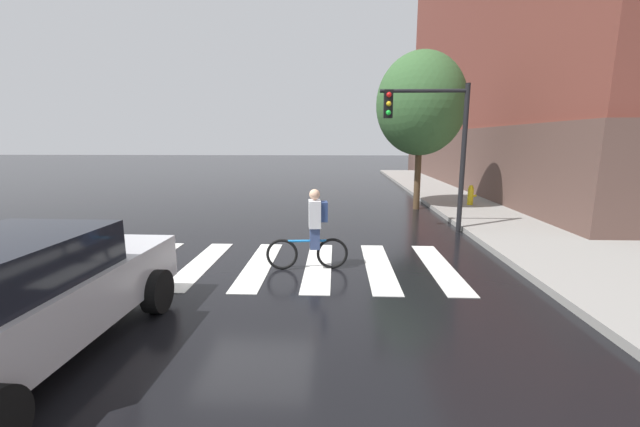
{
  "coord_description": "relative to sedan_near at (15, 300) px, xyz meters",
  "views": [
    {
      "loc": [
        1.76,
        -8.02,
        2.68
      ],
      "look_at": [
        1.41,
        0.45,
        1.06
      ],
      "focal_mm": 21.82,
      "sensor_mm": 36.0,
      "label": 1
    }
  ],
  "objects": [
    {
      "name": "fire_hydrant",
      "position": [
        9.08,
        11.2,
        -0.29
      ],
      "size": [
        0.33,
        0.22,
        0.78
      ],
      "color": "gold",
      "rests_on": "sidewalk"
    },
    {
      "name": "street_tree_near",
      "position": [
        6.93,
        10.98,
        3.16
      ],
      "size": [
        3.31,
        3.31,
        5.89
      ],
      "color": "#4C3823",
      "rests_on": "ground"
    },
    {
      "name": "sedan_near",
      "position": [
        0.0,
        0.0,
        0.0
      ],
      "size": [
        2.24,
        4.64,
        1.59
      ],
      "color": "#B7B7BC",
      "rests_on": "ground"
    },
    {
      "name": "ground_plane",
      "position": [
        2.02,
        3.86,
        -0.82
      ],
      "size": [
        120.0,
        120.0,
        0.0
      ],
      "primitive_type": "plane",
      "color": "black"
    },
    {
      "name": "cyclist",
      "position": [
        3.32,
        3.65,
        0.02
      ],
      "size": [
        1.71,
        0.38,
        1.69
      ],
      "color": "black",
      "rests_on": "ground"
    },
    {
      "name": "crosswalk_stripes",
      "position": [
        2.13,
        3.86,
        -0.81
      ],
      "size": [
        8.29,
        3.29,
        0.01
      ],
      "color": "silver",
      "rests_on": "ground"
    },
    {
      "name": "traffic_light_near",
      "position": [
        6.55,
        7.11,
        2.04
      ],
      "size": [
        2.47,
        0.28,
        4.2
      ],
      "color": "black",
      "rests_on": "ground"
    }
  ]
}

